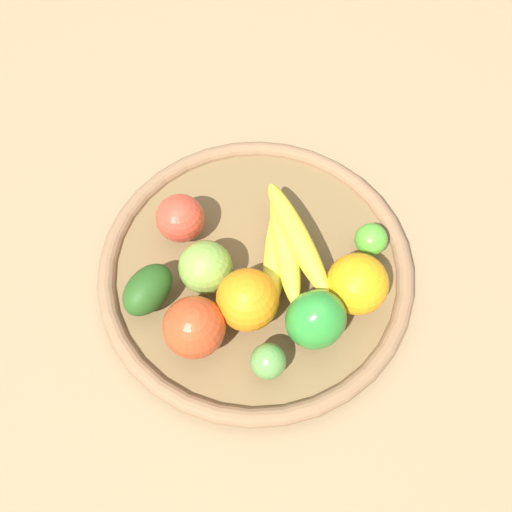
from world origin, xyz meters
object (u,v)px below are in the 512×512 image
lime_1 (268,361)px  apple_0 (206,270)px  apple_2 (180,218)px  apple_1 (194,327)px  orange_1 (247,300)px  lime_0 (371,239)px  banana_bunch (286,244)px  avocado (149,292)px  bell_pepper (316,320)px  orange_0 (357,284)px

lime_1 → apple_0: size_ratio=0.63×
apple_2 → apple_1: 0.17m
orange_1 → lime_0: (-0.19, -0.03, -0.02)m
banana_bunch → apple_0: apple_0 is taller
lime_1 → orange_1: bearing=-91.7°
banana_bunch → avocado: banana_bunch is taller
banana_bunch → bell_pepper: bell_pepper is taller
apple_0 → apple_1: (0.04, 0.07, 0.00)m
bell_pepper → apple_0: bearing=133.0°
lime_1 → apple_0: 0.14m
lime_1 → bell_pepper: size_ratio=0.51×
banana_bunch → apple_1: (0.15, 0.07, 0.01)m
apple_2 → apple_0: (-0.01, 0.09, 0.00)m
apple_2 → lime_0: size_ratio=1.49×
apple_0 → avocado: apple_0 is taller
orange_1 → banana_bunch: (-0.08, -0.06, -0.01)m
banana_bunch → avocado: (0.19, 0.00, -0.00)m
apple_2 → avocado: size_ratio=0.86×
apple_2 → bell_pepper: 0.24m
orange_1 → avocado: (0.12, -0.06, -0.01)m
apple_2 → banana_bunch: apple_2 is taller
lime_1 → banana_bunch: bearing=-120.1°
apple_0 → orange_0: (-0.18, 0.09, 0.00)m
apple_0 → orange_0: orange_0 is taller
orange_1 → orange_0: bearing=168.2°
avocado → apple_1: (-0.04, 0.07, 0.01)m
lime_1 → bell_pepper: bell_pepper is taller
lime_0 → bell_pepper: bearing=35.5°
avocado → lime_0: bearing=174.5°
apple_0 → apple_1: apple_1 is taller
orange_0 → apple_2: bearing=-44.5°
bell_pepper → orange_1: bearing=142.3°
banana_bunch → lime_1: (0.08, 0.14, -0.01)m
bell_pepper → lime_0: bearing=37.2°
orange_1 → orange_0: same height
bell_pepper → banana_bunch: bearing=86.9°
apple_2 → lime_1: size_ratio=1.51×
apple_2 → bell_pepper: bell_pepper is taller
apple_2 → orange_1: 0.16m
apple_2 → apple_0: 0.09m
lime_1 → apple_1: (0.07, -0.07, 0.02)m
orange_1 → lime_1: bearing=88.3°
orange_0 → banana_bunch: bearing=-56.3°
orange_1 → lime_0: orange_1 is taller
lime_1 → bell_pepper: 0.08m
apple_2 → apple_1: size_ratio=0.86×
orange_1 → apple_0: bearing=-60.4°
avocado → banana_bunch: bearing=-179.9°
orange_1 → avocado: 0.13m
banana_bunch → apple_1: 0.17m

